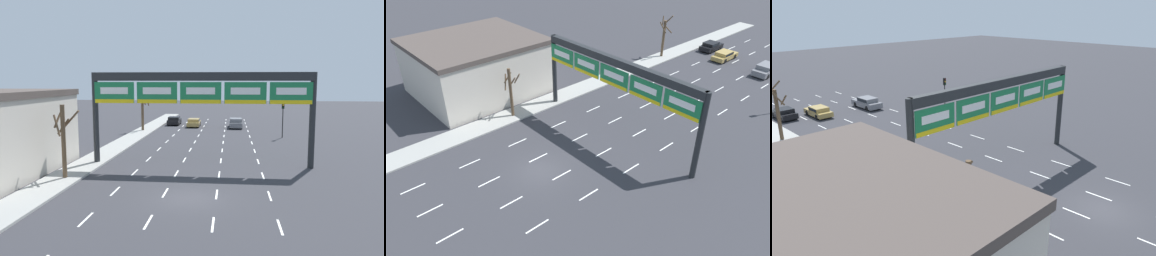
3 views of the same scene
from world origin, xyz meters
TOP-DOWN VIEW (x-y plane):
  - ground_plane at (0.00, 0.00)m, footprint 220.00×220.00m
  - sidewalk_left at (-9.65, 0.00)m, footprint 2.80×110.00m
  - lane_dashes at (-0.00, 13.50)m, footprint 10.02×67.00m
  - sign_gantry at (-0.00, 8.89)m, footprint 18.60×0.70m
  - building_near at (-17.57, 4.06)m, footprint 12.47×13.79m
  - car_grey at (3.26, 34.70)m, footprint 1.93×4.84m
  - car_gold at (-3.19, 35.45)m, footprint 1.86×4.44m
  - car_black at (-6.58, 37.48)m, footprint 1.90×3.94m
  - tree_bare_closest at (-9.50, 3.56)m, footprint 1.72×1.74m
  - tree_bare_second at (-9.85, 29.61)m, footprint 1.46×1.67m

SIDE VIEW (x-z plane):
  - ground_plane at x=0.00m, z-range 0.00..0.00m
  - lane_dashes at x=0.00m, z-range 0.00..0.01m
  - sidewalk_left at x=-9.65m, z-range 0.00..0.15m
  - car_gold at x=-3.19m, z-range 0.05..1.31m
  - car_black at x=-6.58m, z-range 0.05..1.37m
  - car_grey at x=3.26m, z-range 0.05..1.51m
  - tree_bare_closest at x=-9.50m, z-range 0.41..5.71m
  - tree_bare_second at x=-9.85m, z-range 0.19..6.16m
  - building_near at x=-17.57m, z-range 0.01..6.40m
  - sign_gantry at x=0.00m, z-range 2.33..10.15m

